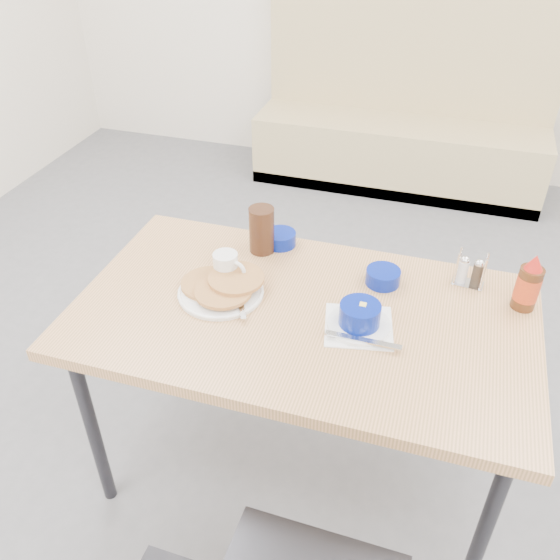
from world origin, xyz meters
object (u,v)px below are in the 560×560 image
(coffee_mug, at_px, (227,266))
(creamer_bowl, at_px, (280,239))
(booth_bench, at_px, (401,132))
(syrup_bottle, at_px, (528,285))
(butter_bowl, at_px, (383,277))
(condiment_caddy, at_px, (470,273))
(dining_table, at_px, (302,327))
(amber_tumbler, at_px, (262,230))
(grits_setting, at_px, (360,318))
(pancake_plate, at_px, (222,288))

(coffee_mug, xyz_separation_m, creamer_bowl, (0.11, 0.25, -0.02))
(booth_bench, relative_size, syrup_bottle, 9.99)
(booth_bench, distance_m, butter_bowl, 2.37)
(condiment_caddy, bearing_deg, dining_table, -141.34)
(booth_bench, height_order, condiment_caddy, booth_bench)
(booth_bench, bearing_deg, condiment_caddy, -78.06)
(amber_tumbler, xyz_separation_m, syrup_bottle, (0.87, -0.06, -0.00))
(condiment_caddy, bearing_deg, creamer_bowl, -177.21)
(grits_setting, bearing_deg, pancake_plate, 175.44)
(coffee_mug, xyz_separation_m, syrup_bottle, (0.92, 0.13, 0.03))
(dining_table, bearing_deg, grits_setting, -7.42)
(coffee_mug, bearing_deg, pancake_plate, -80.29)
(pancake_plate, bearing_deg, creamer_bowl, 74.23)
(creamer_bowl, bearing_deg, amber_tumbler, -133.39)
(dining_table, bearing_deg, syrup_bottle, 19.13)
(coffee_mug, bearing_deg, syrup_bottle, 7.88)
(amber_tumbler, bearing_deg, dining_table, -51.56)
(butter_bowl, xyz_separation_m, condiment_caddy, (0.27, 0.08, 0.02))
(grits_setting, relative_size, creamer_bowl, 2.30)
(dining_table, relative_size, condiment_caddy, 11.87)
(coffee_mug, relative_size, amber_tumbler, 0.72)
(booth_bench, xyz_separation_m, dining_table, (0.00, -2.53, 0.35))
(grits_setting, distance_m, condiment_caddy, 0.43)
(booth_bench, distance_m, coffee_mug, 2.50)
(dining_table, relative_size, pancake_plate, 5.15)
(creamer_bowl, height_order, butter_bowl, same)
(booth_bench, relative_size, grits_setting, 7.52)
(booth_bench, height_order, amber_tumbler, booth_bench)
(pancake_plate, bearing_deg, condiment_caddy, 20.75)
(pancake_plate, relative_size, coffee_mug, 2.30)
(butter_bowl, bearing_deg, grits_setting, -97.35)
(pancake_plate, relative_size, amber_tumbler, 1.65)
(coffee_mug, xyz_separation_m, condiment_caddy, (0.76, 0.20, -0.01))
(grits_setting, bearing_deg, butter_bowl, 82.65)
(creamer_bowl, bearing_deg, coffee_mug, -113.41)
(dining_table, height_order, grits_setting, grits_setting)
(syrup_bottle, bearing_deg, dining_table, -160.87)
(grits_setting, relative_size, syrup_bottle, 1.33)
(grits_setting, distance_m, creamer_bowl, 0.51)
(butter_bowl, xyz_separation_m, syrup_bottle, (0.43, 0.01, 0.06))
(coffee_mug, bearing_deg, condiment_caddy, 14.79)
(dining_table, bearing_deg, butter_bowl, 46.11)
(condiment_caddy, bearing_deg, syrup_bottle, -16.56)
(booth_bench, height_order, grits_setting, booth_bench)
(booth_bench, distance_m, dining_table, 2.56)
(grits_setting, height_order, condiment_caddy, condiment_caddy)
(coffee_mug, xyz_separation_m, grits_setting, (0.46, -0.12, -0.01))
(coffee_mug, relative_size, grits_setting, 0.47)
(amber_tumbler, bearing_deg, coffee_mug, -106.18)
(amber_tumbler, bearing_deg, creamer_bowl, 46.61)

